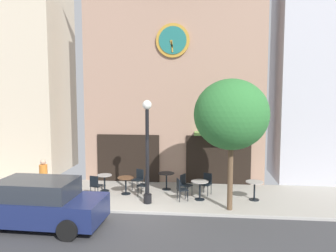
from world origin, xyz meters
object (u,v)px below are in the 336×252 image
object	(u,v)px
cafe_table_center	(126,182)
parked_car_navy	(38,204)
cafe_table_leftmost	(200,187)
cafe_chair_by_entrance	(185,183)
street_lamp	(147,152)
cafe_chair_near_tree	(181,188)
cafe_chair_near_lamp	(207,182)
cafe_table_rightmost	(166,178)
cafe_table_center_left	(254,187)
pedestrian_orange	(44,179)
cafe_table_near_curb	(105,180)
cafe_chair_outer	(139,178)
cafe_chair_facing_street	(95,184)
street_tree	(231,115)
cafe_chair_left_end	(145,183)

from	to	relation	value
cafe_table_center	parked_car_navy	distance (m)	4.26
cafe_table_leftmost	cafe_chair_by_entrance	xyz separation A→B (m)	(-0.64, 0.50, -0.02)
street_lamp	cafe_table_leftmost	distance (m)	2.62
cafe_chair_near_tree	cafe_chair_near_lamp	size ratio (longest dim) A/B	1.00
cafe_chair_by_entrance	cafe_table_rightmost	bearing A→B (deg)	137.63
cafe_chair_near_lamp	parked_car_navy	size ratio (longest dim) A/B	0.21
cafe_table_center_left	cafe_chair_by_entrance	distance (m)	2.85
pedestrian_orange	cafe_table_near_curb	bearing A→B (deg)	34.66
cafe_table_near_curb	cafe_table_center	bearing A→B (deg)	-17.21
cafe_chair_outer	cafe_chair_facing_street	xyz separation A→B (m)	(-1.60, -1.25, 0.00)
cafe_chair_near_tree	pedestrian_orange	bearing A→B (deg)	-174.89
cafe_table_center	cafe_chair_near_tree	xyz separation A→B (m)	(2.39, -0.63, 0.02)
street_lamp	street_tree	xyz separation A→B (m)	(3.16, -0.42, 1.48)
street_lamp	cafe_chair_near_tree	xyz separation A→B (m)	(1.27, 0.45, -1.53)
cafe_table_center	cafe_table_rightmost	xyz separation A→B (m)	(1.66, 0.84, 0.02)
cafe_table_center	cafe_table_rightmost	world-z (taller)	cafe_table_rightmost
cafe_chair_outer	street_lamp	bearing A→B (deg)	-68.96
cafe_table_leftmost	cafe_chair_near_lamp	world-z (taller)	cafe_chair_near_lamp
street_tree	cafe_chair_by_entrance	bearing A→B (deg)	138.59
cafe_table_near_curb	cafe_chair_near_lamp	distance (m)	4.47
street_tree	cafe_table_center	world-z (taller)	street_tree
cafe_table_rightmost	cafe_chair_left_end	xyz separation A→B (m)	(-0.80, -0.99, -0.01)
cafe_table_near_curb	cafe_table_rightmost	size ratio (longest dim) A/B	0.96
cafe_chair_outer	cafe_chair_facing_street	size ratio (longest dim) A/B	1.00
cafe_table_center_left	cafe_chair_facing_street	size ratio (longest dim) A/B	0.85
cafe_table_center	street_lamp	bearing A→B (deg)	-43.89
cafe_table_rightmost	cafe_table_center_left	size ratio (longest dim) A/B	0.99
street_tree	cafe_table_leftmost	bearing A→B (deg)	136.94
cafe_chair_by_entrance	pedestrian_orange	bearing A→B (deg)	-168.18
cafe_chair_near_tree	pedestrian_orange	size ratio (longest dim) A/B	0.54
cafe_table_center	cafe_chair_facing_street	world-z (taller)	cafe_chair_facing_street
cafe_chair_near_tree	street_tree	bearing A→B (deg)	-24.48
street_tree	cafe_chair_near_lamp	size ratio (longest dim) A/B	5.39
cafe_chair_by_entrance	parked_car_navy	distance (m)	5.95
cafe_chair_near_lamp	street_tree	bearing A→B (deg)	-65.33
street_tree	cafe_chair_near_lamp	bearing A→B (deg)	114.67
cafe_table_leftmost	cafe_chair_by_entrance	bearing A→B (deg)	141.73
cafe_table_center	cafe_chair_left_end	world-z (taller)	cafe_chair_left_end
cafe_chair_by_entrance	cafe_chair_left_end	size ratio (longest dim) A/B	1.00
cafe_table_center	cafe_table_leftmost	bearing A→B (deg)	-8.04
cafe_table_center	pedestrian_orange	bearing A→B (deg)	-160.12
cafe_chair_outer	cafe_table_rightmost	bearing A→B (deg)	3.54
cafe_table_near_curb	cafe_chair_near_tree	size ratio (longest dim) A/B	0.81
cafe_chair_outer	pedestrian_orange	bearing A→B (deg)	-151.77
cafe_chair_near_tree	cafe_chair_near_lamp	distance (m)	1.43
street_lamp	cafe_chair_by_entrance	bearing A→B (deg)	38.92
cafe_table_rightmost	street_tree	bearing A→B (deg)	-41.73
street_lamp	pedestrian_orange	distance (m)	4.40
street_lamp	parked_car_navy	distance (m)	4.34
cafe_table_near_curb	cafe_chair_outer	world-z (taller)	cafe_chair_outer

